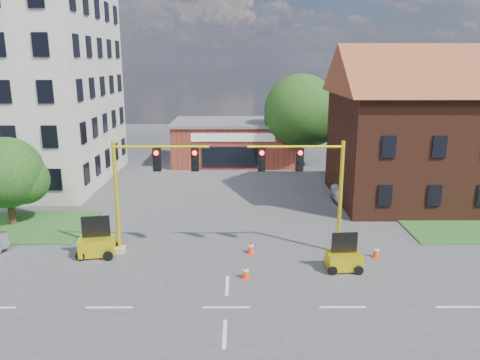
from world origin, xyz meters
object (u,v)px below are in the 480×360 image
at_px(signal_mast_west, 147,183).
at_px(signal_mast_east, 310,183).
at_px(trailer_east, 344,259).
at_px(pickup_white, 370,192).
at_px(trailer_west, 97,244).

relative_size(signal_mast_west, signal_mast_east, 1.00).
distance_m(signal_mast_west, trailer_east, 10.94).
distance_m(signal_mast_west, signal_mast_east, 8.71).
bearing_deg(signal_mast_west, trailer_east, -12.61).
height_order(signal_mast_east, pickup_white, signal_mast_east).
height_order(trailer_west, trailer_east, trailer_west).
bearing_deg(signal_mast_west, signal_mast_east, 0.00).
distance_m(trailer_west, trailer_east, 13.03).
bearing_deg(signal_mast_east, pickup_white, 57.52).
height_order(signal_mast_west, pickup_white, signal_mast_west).
height_order(trailer_west, pickup_white, trailer_west).
xyz_separation_m(trailer_east, pickup_white, (4.53, 11.69, 0.20)).
height_order(signal_mast_west, signal_mast_east, same).
relative_size(trailer_east, pickup_white, 0.33).
bearing_deg(signal_mast_east, signal_mast_west, 180.00).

